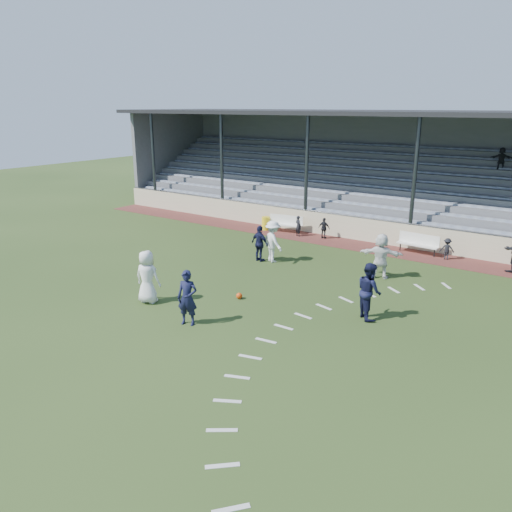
{
  "coord_description": "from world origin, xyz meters",
  "views": [
    {
      "loc": [
        10.61,
        -12.65,
        6.92
      ],
      "look_at": [
        0.0,
        2.5,
        1.3
      ],
      "focal_mm": 35.0,
      "sensor_mm": 36.0,
      "label": 1
    }
  ],
  "objects_px": {
    "trash_bin": "(266,223)",
    "football": "(239,296)",
    "bench_left": "(285,222)",
    "player_white_lead": "(147,277)",
    "bench_right": "(418,242)",
    "player_navy_lead": "(187,298)"
  },
  "relations": [
    {
      "from": "player_navy_lead",
      "to": "football",
      "type": "bearing_deg",
      "value": 68.66
    },
    {
      "from": "trash_bin",
      "to": "football",
      "type": "bearing_deg",
      "value": -61.34
    },
    {
      "from": "football",
      "to": "player_navy_lead",
      "type": "xyz_separation_m",
      "value": [
        -0.02,
        -2.75,
        0.81
      ]
    },
    {
      "from": "football",
      "to": "trash_bin",
      "type": "bearing_deg",
      "value": 118.66
    },
    {
      "from": "bench_left",
      "to": "trash_bin",
      "type": "bearing_deg",
      "value": -178.1
    },
    {
      "from": "bench_left",
      "to": "player_white_lead",
      "type": "relative_size",
      "value": 1.04
    },
    {
      "from": "trash_bin",
      "to": "player_navy_lead",
      "type": "height_order",
      "value": "player_navy_lead"
    },
    {
      "from": "bench_left",
      "to": "player_white_lead",
      "type": "distance_m",
      "value": 11.86
    },
    {
      "from": "player_white_lead",
      "to": "player_navy_lead",
      "type": "xyz_separation_m",
      "value": [
        2.49,
        -0.6,
        -0.05
      ]
    },
    {
      "from": "bench_right",
      "to": "football",
      "type": "distance_m",
      "value": 10.34
    },
    {
      "from": "bench_left",
      "to": "player_white_lead",
      "type": "bearing_deg",
      "value": -91.36
    },
    {
      "from": "trash_bin",
      "to": "player_white_lead",
      "type": "xyz_separation_m",
      "value": [
        2.62,
        -11.56,
        0.58
      ]
    },
    {
      "from": "player_white_lead",
      "to": "player_navy_lead",
      "type": "bearing_deg",
      "value": 153.76
    },
    {
      "from": "bench_left",
      "to": "bench_right",
      "type": "relative_size",
      "value": 1.01
    },
    {
      "from": "trash_bin",
      "to": "football",
      "type": "distance_m",
      "value": 10.71
    },
    {
      "from": "player_white_lead",
      "to": "football",
      "type": "bearing_deg",
      "value": -152.15
    },
    {
      "from": "trash_bin",
      "to": "player_navy_lead",
      "type": "bearing_deg",
      "value": -67.19
    },
    {
      "from": "bench_left",
      "to": "trash_bin",
      "type": "relative_size",
      "value": 2.71
    },
    {
      "from": "bench_left",
      "to": "bench_right",
      "type": "height_order",
      "value": "same"
    },
    {
      "from": "bench_right",
      "to": "trash_bin",
      "type": "distance_m",
      "value": 8.69
    },
    {
      "from": "football",
      "to": "player_white_lead",
      "type": "height_order",
      "value": "player_white_lead"
    },
    {
      "from": "trash_bin",
      "to": "football",
      "type": "xyz_separation_m",
      "value": [
        5.14,
        -9.4,
        -0.28
      ]
    }
  ]
}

